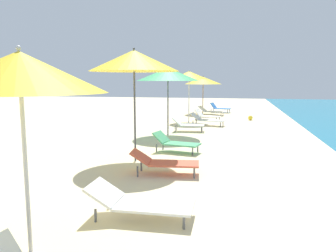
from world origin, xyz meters
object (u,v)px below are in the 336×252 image
(umbrella_fifth, at_px, (168,74))
(beach_ball, at_px, (250,118))
(lounger_fourth_shoreside, at_px, (176,142))
(lounger_farthest_shoreside, at_px, (220,108))
(umbrella_sixth, at_px, (189,75))
(lounger_fourth_inland, at_px, (164,162))
(lounger_sixth_inland, at_px, (207,119))
(lounger_third_shoreside, at_px, (139,201))
(umbrella_farthest, at_px, (203,81))
(lounger_fifth_shoreside, at_px, (188,124))
(lounger_sixth_shoreside, at_px, (207,115))
(umbrella_third, at_px, (20,72))
(lounger_farthest_inland, at_px, (211,111))
(umbrella_fourth, at_px, (134,61))

(umbrella_fifth, xyz_separation_m, beach_ball, (3.29, 5.79, -2.23))
(lounger_fourth_shoreside, distance_m, lounger_farthest_shoreside, 12.85)
(umbrella_sixth, bearing_deg, lounger_fourth_inland, -84.21)
(lounger_fourth_inland, height_order, lounger_sixth_inland, lounger_sixth_inland)
(lounger_third_shoreside, bearing_deg, lounger_sixth_inland, 88.18)
(lounger_third_shoreside, relative_size, lounger_fourth_shoreside, 1.14)
(lounger_fourth_inland, bearing_deg, lounger_third_shoreside, -93.24)
(umbrella_farthest, bearing_deg, lounger_third_shoreside, -86.75)
(lounger_fifth_shoreside, distance_m, lounger_farthest_shoreside, 8.81)
(umbrella_fifth, height_order, lounger_sixth_shoreside, umbrella_fifth)
(umbrella_sixth, xyz_separation_m, lounger_sixth_inland, (1.07, -1.24, -2.10))
(umbrella_third, relative_size, beach_ball, 9.90)
(umbrella_third, bearing_deg, lounger_farthest_inland, 87.66)
(lounger_fifth_shoreside, height_order, beach_ball, lounger_fifth_shoreside)
(umbrella_fifth, distance_m, umbrella_sixth, 4.37)
(umbrella_third, height_order, lounger_farthest_shoreside, umbrella_third)
(umbrella_third, bearing_deg, lounger_fourth_shoreside, 83.98)
(lounger_farthest_inland, relative_size, beach_ball, 6.55)
(umbrella_third, bearing_deg, lounger_third_shoreside, 51.56)
(umbrella_third, bearing_deg, lounger_farthest_shoreside, 86.63)
(umbrella_fifth, bearing_deg, umbrella_third, -88.26)
(lounger_fourth_inland, height_order, umbrella_fifth, umbrella_fifth)
(umbrella_fifth, height_order, umbrella_farthest, umbrella_fifth)
(umbrella_fourth, relative_size, umbrella_fifth, 1.10)
(umbrella_fifth, relative_size, lounger_fifth_shoreside, 1.96)
(lounger_fourth_inland, xyz_separation_m, lounger_sixth_shoreside, (-0.14, 10.71, -0.04))
(umbrella_fourth, distance_m, lounger_farthest_shoreside, 14.37)
(lounger_sixth_inland, bearing_deg, lounger_fourth_inland, -79.64)
(umbrella_third, relative_size, umbrella_farthest, 1.02)
(lounger_sixth_shoreside, relative_size, lounger_sixth_inland, 0.87)
(umbrella_fifth, relative_size, lounger_farthest_shoreside, 1.89)
(umbrella_third, xyz_separation_m, lounger_fifth_shoreside, (0.33, 10.06, -1.89))
(lounger_farthest_inland, bearing_deg, umbrella_farthest, 134.17)
(lounger_third_shoreside, distance_m, lounger_sixth_inland, 10.81)
(umbrella_fifth, bearing_deg, lounger_third_shoreside, -80.53)
(lounger_sixth_inland, xyz_separation_m, umbrella_farthest, (-0.85, 5.64, 1.85))
(umbrella_third, relative_size, umbrella_fifth, 0.94)
(lounger_third_shoreside, xyz_separation_m, lounger_fifth_shoreside, (-0.68, 8.79, 0.05))
(lounger_sixth_inland, distance_m, lounger_farthest_inland, 4.71)
(lounger_sixth_shoreside, distance_m, lounger_farthest_inland, 2.44)
(lounger_third_shoreside, xyz_separation_m, umbrella_fourth, (-1.21, 3.44, 2.36))
(umbrella_sixth, bearing_deg, lounger_farthest_shoreside, 77.22)
(lounger_farthest_inland, bearing_deg, lounger_farthest_shoreside, 89.40)
(lounger_fourth_inland, height_order, lounger_fifth_shoreside, lounger_fifth_shoreside)
(umbrella_fourth, distance_m, lounger_fourth_inland, 2.76)
(beach_ball, bearing_deg, umbrella_fourth, -107.79)
(umbrella_third, height_order, lounger_fourth_inland, umbrella_third)
(lounger_farthest_inland, bearing_deg, umbrella_third, -81.28)
(lounger_third_shoreside, xyz_separation_m, umbrella_farthest, (-0.93, 16.44, 1.89))
(lounger_sixth_shoreside, xyz_separation_m, lounger_sixth_inland, (0.23, -2.27, 0.04))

